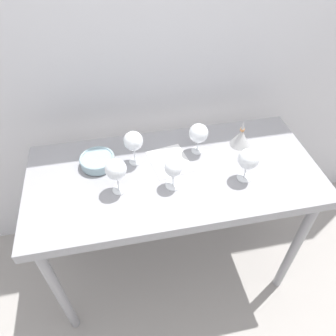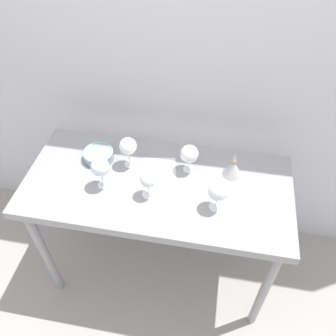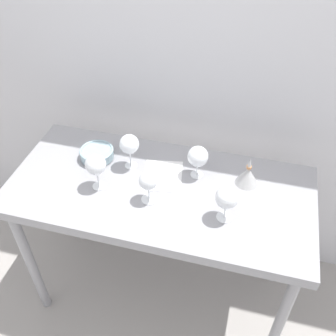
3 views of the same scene
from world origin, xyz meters
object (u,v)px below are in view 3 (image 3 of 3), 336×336
object	(u,v)px
wine_glass_far_right	(198,157)
tasting_sheet_upper	(163,176)
wine_glass_near_center	(148,182)
wine_glass_far_left	(129,145)
decanter_funnel	(247,175)
tasting_bowl	(97,153)
wine_glass_near_left	(96,165)
wine_glass_near_right	(227,198)

from	to	relation	value
wine_glass_far_right	tasting_sheet_upper	world-z (taller)	wine_glass_far_right
wine_glass_far_right	wine_glass_near_center	xyz separation A→B (m)	(-0.17, -0.21, -0.00)
wine_glass_far_right	wine_glass_far_left	distance (m)	0.32
decanter_funnel	tasting_bowl	bearing A→B (deg)	-179.02
decanter_funnel	wine_glass_near_left	bearing A→B (deg)	-163.08
wine_glass_near_left	tasting_bowl	size ratio (longest dim) A/B	1.08
tasting_sheet_upper	tasting_bowl	world-z (taller)	tasting_bowl
tasting_sheet_upper	decanter_funnel	world-z (taller)	decanter_funnel
wine_glass_near_left	tasting_bowl	xyz separation A→B (m)	(-0.09, 0.19, -0.10)
wine_glass_near_center	tasting_sheet_upper	xyz separation A→B (m)	(0.02, 0.16, -0.11)
wine_glass_near_center	tasting_sheet_upper	bearing A→B (deg)	83.94
wine_glass_near_center	tasting_bowl	size ratio (longest dim) A/B	0.93
wine_glass_far_right	tasting_bowl	xyz separation A→B (m)	(-0.50, -0.00, -0.08)
wine_glass_far_left	tasting_bowl	world-z (taller)	wine_glass_far_left
wine_glass_near_left	wine_glass_near_right	size ratio (longest dim) A/B	1.07
wine_glass_near_right	tasting_bowl	xyz separation A→B (m)	(-0.67, 0.22, -0.09)
wine_glass_near_right	tasting_bowl	world-z (taller)	wine_glass_near_right
wine_glass_near_right	wine_glass_far_left	size ratio (longest dim) A/B	0.94
wine_glass_near_left	wine_glass_near_center	bearing A→B (deg)	-4.63
wine_glass_far_left	decanter_funnel	bearing A→B (deg)	2.68
wine_glass_far_right	tasting_bowl	size ratio (longest dim) A/B	0.98
wine_glass_near_left	tasting_bowl	world-z (taller)	wine_glass_near_left
wine_glass_near_right	tasting_sheet_upper	world-z (taller)	wine_glass_near_right
wine_glass_far_left	tasting_bowl	bearing A→B (deg)	175.78
wine_glass_near_right	wine_glass_far_right	bearing A→B (deg)	125.97
wine_glass_far_right	wine_glass_near_center	distance (m)	0.27
wine_glass_near_right	tasting_bowl	bearing A→B (deg)	161.49
wine_glass_far_right	decanter_funnel	size ratio (longest dim) A/B	1.12
tasting_bowl	wine_glass_far_left	bearing A→B (deg)	-4.22
wine_glass_near_right	tasting_bowl	size ratio (longest dim) A/B	1.01
wine_glass_far_right	wine_glass_near_right	bearing A→B (deg)	-54.03
tasting_bowl	wine_glass_far_right	bearing A→B (deg)	0.56
wine_glass_near_center	decanter_funnel	bearing A→B (deg)	28.33
wine_glass_far_left	tasting_sheet_upper	bearing A→B (deg)	-9.69
wine_glass_near_left	wine_glass_far_right	bearing A→B (deg)	24.50
decanter_funnel	wine_glass_near_right	bearing A→B (deg)	-105.79
wine_glass_near_left	wine_glass_far_right	xyz separation A→B (m)	(0.42, 0.19, -0.02)
tasting_bowl	decanter_funnel	world-z (taller)	decanter_funnel
wine_glass_far_left	tasting_bowl	distance (m)	0.21
wine_glass_near_left	decanter_funnel	size ratio (longest dim) A/B	1.24
wine_glass_near_right	tasting_sheet_upper	xyz separation A→B (m)	(-0.32, 0.18, -0.12)
tasting_sheet_upper	wine_glass_near_right	bearing A→B (deg)	-39.71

